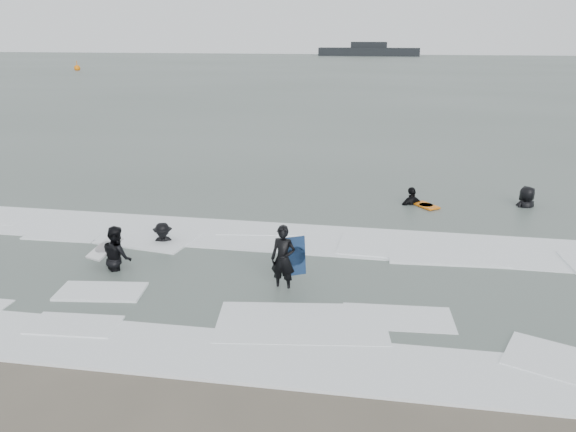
% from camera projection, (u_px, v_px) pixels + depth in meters
% --- Properties ---
extents(ground, '(320.00, 320.00, 0.00)m').
position_uv_depth(ground, '(244.00, 341.00, 11.51)').
color(ground, brown).
rests_on(ground, ground).
extents(sea, '(320.00, 320.00, 0.00)m').
position_uv_depth(sea, '(375.00, 74.00, 86.29)').
color(sea, '#47544C').
rests_on(sea, ground).
extents(surfer_centre, '(0.67, 0.49, 1.69)m').
position_uv_depth(surfer_centre, '(283.00, 290.00, 13.81)').
color(surfer_centre, black).
rests_on(surfer_centre, ground).
extents(surfer_wading, '(1.09, 1.08, 1.78)m').
position_uv_depth(surfer_wading, '(119.00, 270.00, 15.00)').
color(surfer_wading, black).
rests_on(surfer_wading, ground).
extents(surfer_breaker, '(1.12, 0.84, 1.53)m').
position_uv_depth(surfer_breaker, '(163.00, 245.00, 16.76)').
color(surfer_breaker, black).
rests_on(surfer_breaker, ground).
extents(surfer_right_near, '(1.15, 0.95, 1.84)m').
position_uv_depth(surfer_right_near, '(411.00, 205.00, 20.58)').
color(surfer_right_near, black).
rests_on(surfer_right_near, ground).
extents(surfer_right_far, '(1.14, 1.04, 1.96)m').
position_uv_depth(surfer_right_far, '(526.00, 208.00, 20.27)').
color(surfer_right_far, black).
rests_on(surfer_right_far, ground).
extents(surf_foam, '(30.03, 9.06, 0.09)m').
position_uv_depth(surf_foam, '(279.00, 269.00, 14.96)').
color(surf_foam, white).
rests_on(surf_foam, ground).
extents(bodyboards, '(9.65, 8.10, 1.25)m').
position_uv_depth(bodyboards, '(291.00, 232.00, 16.32)').
color(bodyboards, '#0E2142').
rests_on(bodyboards, ground).
extents(buoy, '(1.00, 1.00, 1.65)m').
position_uv_depth(buoy, '(77.00, 68.00, 93.57)').
color(buoy, orange).
rests_on(buoy, ground).
extents(vessel_horizon, '(26.90, 4.80, 3.65)m').
position_uv_depth(vessel_horizon, '(369.00, 51.00, 151.51)').
color(vessel_horizon, black).
rests_on(vessel_horizon, ground).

